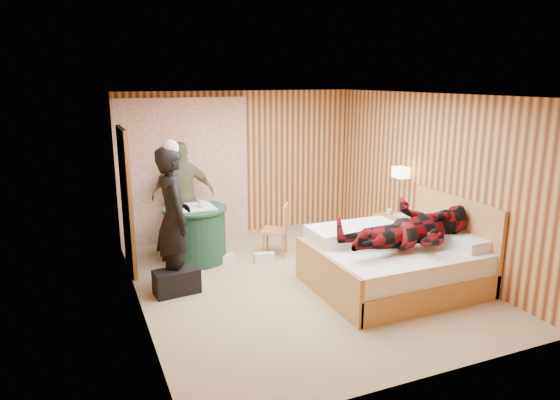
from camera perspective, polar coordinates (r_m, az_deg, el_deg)
name	(u,v)px	position (r m, az deg, el deg)	size (l,w,h in m)	color
floor	(299,281)	(6.91, 2.20, -9.28)	(4.20, 5.00, 0.01)	#9D8867
ceiling	(301,95)	(6.37, 2.41, 11.91)	(4.20, 5.00, 0.01)	silver
wall_back	(240,163)	(8.81, -4.64, 4.21)	(4.20, 0.02, 2.50)	#E29F56
wall_left	(135,208)	(5.97, -16.28, -0.91)	(0.02, 5.00, 2.50)	#E29F56
wall_right	(429,180)	(7.64, 16.72, 2.20)	(0.02, 5.00, 2.50)	#E29F56
curtain	(184,171)	(8.50, -10.90, 3.31)	(2.20, 0.08, 2.40)	white
doorway	(126,200)	(7.38, -17.19, -0.02)	(0.06, 0.90, 2.05)	black
wall_lamp	(401,172)	(7.87, 13.68, 3.09)	(0.26, 0.24, 0.16)	gold
bed	(396,262)	(6.83, 13.09, -6.95)	(2.11, 1.66, 1.14)	tan
nightstand	(393,234)	(8.13, 12.79, -3.78)	(0.45, 0.61, 0.58)	tan
round_table	(196,234)	(7.64, -9.58, -3.81)	(0.95, 0.95, 0.84)	#1E422D
chair_far	(184,214)	(8.30, -10.97, -1.62)	(0.52, 0.52, 0.93)	tan
chair_near	(280,226)	(7.74, -0.05, -2.98)	(0.51, 0.51, 0.82)	tan
duffel_bag	(177,282)	(6.63, -11.72, -9.11)	(0.57, 0.30, 0.32)	black
sneaker_left	(265,257)	(7.60, -1.78, -6.56)	(0.30, 0.12, 0.14)	silver
sneaker_right	(226,258)	(7.63, -6.17, -6.66)	(0.24, 0.10, 0.11)	silver
woman_standing	(174,219)	(6.58, -12.06, -2.10)	(0.69, 0.45, 1.88)	black
man_at_table	(183,194)	(8.28, -11.00, 0.64)	(1.01, 0.42, 1.72)	#71704B
man_on_bed	(412,218)	(6.47, 14.81, -1.97)	(1.77, 0.67, 0.86)	#63090D
book_lower	(396,217)	(8.01, 13.11, -1.88)	(0.17, 0.22, 0.02)	silver
book_upper	(396,216)	(8.00, 13.12, -1.74)	(0.16, 0.22, 0.02)	silver
cup_nightstand	(389,212)	(8.14, 12.39, -1.33)	(0.10, 0.10, 0.09)	silver
cup_table	(202,204)	(7.49, -8.89, -0.42)	(0.12, 0.12, 0.10)	silver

